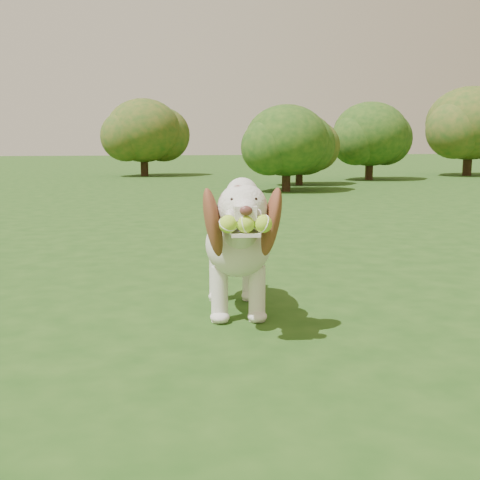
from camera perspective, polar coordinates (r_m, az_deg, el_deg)
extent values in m
plane|color=#1E4513|center=(3.55, -3.58, -4.78)|extent=(80.00, 80.00, 0.00)
ellipsoid|color=silver|center=(3.08, -0.43, -0.39)|extent=(0.41, 0.64, 0.32)
ellipsoid|color=silver|center=(2.85, -0.13, -0.43)|extent=(0.36, 0.36, 0.31)
ellipsoid|color=silver|center=(3.28, -0.66, 0.05)|extent=(0.33, 0.33, 0.28)
cylinder|color=silver|center=(2.72, 0.04, 0.85)|extent=(0.20, 0.27, 0.24)
sphere|color=silver|center=(2.59, 0.23, 3.06)|extent=(0.25, 0.25, 0.22)
sphere|color=silver|center=(2.60, 0.20, 4.39)|extent=(0.16, 0.16, 0.14)
cube|color=silver|center=(2.47, 0.45, 2.65)|extent=(0.11, 0.14, 0.06)
ellipsoid|color=#592D28|center=(2.40, 0.58, 2.79)|extent=(0.06, 0.04, 0.04)
cube|color=silver|center=(2.46, 0.47, 0.63)|extent=(0.14, 0.15, 0.01)
ellipsoid|color=brown|center=(2.60, -2.58, 1.66)|extent=(0.15, 0.20, 0.33)
ellipsoid|color=brown|center=(2.62, 2.99, 1.72)|extent=(0.14, 0.22, 0.33)
cylinder|color=silver|center=(3.40, -0.79, 0.99)|extent=(0.08, 0.16, 0.12)
cylinder|color=silver|center=(2.91, -1.94, -5.15)|extent=(0.09, 0.09, 0.27)
cylinder|color=silver|center=(2.92, 1.63, -5.09)|extent=(0.09, 0.09, 0.27)
cylinder|color=silver|center=(3.30, -2.21, -3.44)|extent=(0.09, 0.09, 0.27)
cylinder|color=silver|center=(3.31, 0.93, -3.39)|extent=(0.09, 0.09, 0.27)
sphere|color=#C4F241|center=(2.42, -1.13, 1.52)|extent=(0.09, 0.09, 0.07)
sphere|color=#C4F241|center=(2.42, 0.54, 1.54)|extent=(0.09, 0.09, 0.07)
sphere|color=#C4F241|center=(2.43, 2.21, 1.55)|extent=(0.09, 0.09, 0.07)
cylinder|color=#382314|center=(12.54, 5.64, 6.30)|extent=(0.15, 0.15, 0.48)
ellipsoid|color=#194114|center=(12.52, 5.68, 9.21)|extent=(1.43, 1.43, 1.22)
cylinder|color=#382314|center=(10.81, 4.40, 5.91)|extent=(0.15, 0.15, 0.49)
ellipsoid|color=#194114|center=(10.79, 4.44, 9.40)|extent=(1.48, 1.48, 1.26)
cylinder|color=#382314|center=(17.18, 20.76, 6.97)|extent=(0.23, 0.23, 0.75)
ellipsoid|color=#194114|center=(17.18, 20.95, 10.30)|extent=(2.25, 2.25, 1.91)
cylinder|color=#382314|center=(14.55, 12.15, 6.74)|extent=(0.18, 0.18, 0.58)
ellipsoid|color=#194114|center=(14.54, 12.25, 9.80)|extent=(1.75, 1.75, 1.48)
cylinder|color=#382314|center=(16.11, -9.05, 7.16)|extent=(0.20, 0.20, 0.65)
ellipsoid|color=#194114|center=(16.10, -9.13, 10.22)|extent=(1.94, 1.94, 1.65)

